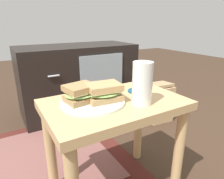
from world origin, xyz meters
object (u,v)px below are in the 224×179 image
object	(u,v)px
tv_cabinet	(78,79)
paper_bag	(158,102)
plate	(93,102)
coaster	(138,91)
beer_glass	(142,84)
sandwich_front	(81,93)
sandwich_back	(104,92)

from	to	relation	value
tv_cabinet	paper_bag	xyz separation A→B (m)	(0.48, -0.50, -0.14)
plate	coaster	distance (m)	0.24
tv_cabinet	paper_bag	world-z (taller)	tv_cabinet
plate	beer_glass	size ratio (longest dim) A/B	1.54
sandwich_front	paper_bag	size ratio (longest dim) A/B	0.43
tv_cabinet	beer_glass	size ratio (longest dim) A/B	5.82
plate	sandwich_back	distance (m)	0.06
beer_glass	coaster	xyz separation A→B (m)	(0.08, 0.12, -0.08)
coaster	sandwich_back	bearing A→B (deg)	-170.47
tv_cabinet	plate	world-z (taller)	tv_cabinet
plate	coaster	xyz separation A→B (m)	(0.24, 0.02, -0.00)
tv_cabinet	sandwich_front	world-z (taller)	tv_cabinet
sandwich_front	coaster	distance (m)	0.28
sandwich_front	coaster	bearing A→B (deg)	-0.02
plate	sandwich_front	bearing A→B (deg)	158.31
tv_cabinet	beer_glass	bearing A→B (deg)	-97.49
sandwich_front	beer_glass	xyz separation A→B (m)	(0.20, -0.12, 0.04)
sandwich_front	coaster	world-z (taller)	sandwich_front
coaster	paper_bag	size ratio (longest dim) A/B	0.30
paper_bag	tv_cabinet	bearing A→B (deg)	133.68
sandwich_front	beer_glass	bearing A→B (deg)	-31.34
plate	paper_bag	size ratio (longest dim) A/B	0.81
plate	sandwich_back	bearing A→B (deg)	-21.69
plate	sandwich_front	distance (m)	0.06
plate	coaster	bearing A→B (deg)	3.95
tv_cabinet	sandwich_back	xyz separation A→B (m)	(-0.25, -0.94, 0.21)
sandwich_back	tv_cabinet	bearing A→B (deg)	74.99
paper_bag	sandwich_back	bearing A→B (deg)	-148.95
plate	paper_bag	xyz separation A→B (m)	(0.77, 0.42, -0.31)
sandwich_back	paper_bag	xyz separation A→B (m)	(0.73, 0.44, -0.35)
tv_cabinet	sandwich_front	size ratio (longest dim) A/B	7.05
paper_bag	beer_glass	bearing A→B (deg)	-139.27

